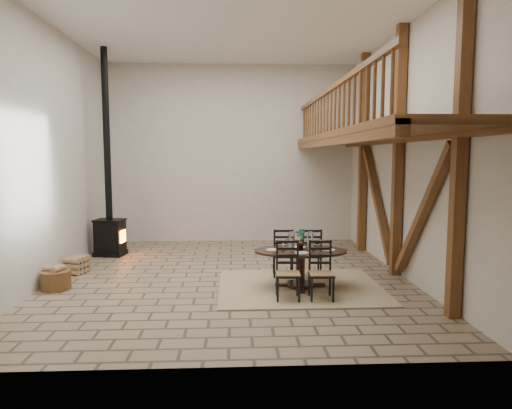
{
  "coord_description": "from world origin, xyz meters",
  "views": [
    {
      "loc": [
        0.07,
        -9.06,
        2.42
      ],
      "look_at": [
        0.54,
        0.4,
        1.43
      ],
      "focal_mm": 32.0,
      "sensor_mm": 36.0,
      "label": 1
    }
  ],
  "objects_px": {
    "dining_table": "(300,266)",
    "log_basket": "(56,279)",
    "wood_stove": "(109,210)",
    "log_stack": "(77,265)"
  },
  "relations": [
    {
      "from": "dining_table",
      "to": "log_basket",
      "type": "distance_m",
      "value": 4.5
    },
    {
      "from": "dining_table",
      "to": "wood_stove",
      "type": "height_order",
      "value": "wood_stove"
    },
    {
      "from": "log_basket",
      "to": "log_stack",
      "type": "height_order",
      "value": "log_basket"
    },
    {
      "from": "wood_stove",
      "to": "dining_table",
      "type": "bearing_deg",
      "value": -25.15
    },
    {
      "from": "log_basket",
      "to": "dining_table",
      "type": "bearing_deg",
      "value": -1.14
    },
    {
      "from": "log_basket",
      "to": "log_stack",
      "type": "bearing_deg",
      "value": 90.12
    },
    {
      "from": "log_stack",
      "to": "log_basket",
      "type": "bearing_deg",
      "value": -89.88
    },
    {
      "from": "dining_table",
      "to": "log_basket",
      "type": "relative_size",
      "value": 3.68
    },
    {
      "from": "wood_stove",
      "to": "log_basket",
      "type": "distance_m",
      "value": 3.04
    },
    {
      "from": "dining_table",
      "to": "log_stack",
      "type": "height_order",
      "value": "dining_table"
    }
  ]
}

